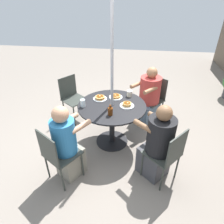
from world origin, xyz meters
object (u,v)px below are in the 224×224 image
Objects in this scene: patio_chair_north at (154,96)px; drinking_glass_a at (83,103)px; pancake_plate_b at (100,98)px; coffee_cup at (130,94)px; syrup_bottle at (110,111)px; patio_table at (112,113)px; patio_chair_west at (167,153)px; pancake_plate_a at (116,96)px; patio_chair_south at (57,154)px; diner_north at (148,99)px; patio_chair_east at (72,96)px; pancake_plate_c at (127,105)px; diner_west at (157,146)px; diner_south at (67,145)px.

drinking_glass_a is (0.93, -1.16, 0.30)m from patio_chair_north.
coffee_cup is at bearing 109.25° from pancake_plate_b.
syrup_bottle is at bearing 27.72° from pancake_plate_b.
patio_chair_west is at bearing 48.29° from patio_table.
drinking_glass_a is (-0.18, -0.46, -0.00)m from syrup_bottle.
patio_chair_west reaches higher than pancake_plate_a.
patio_chair_south is at bearing -19.17° from pancake_plate_b.
patio_table is at bearing -177.58° from syrup_bottle.
syrup_bottle is (0.45, 0.24, 0.04)m from pancake_plate_b.
diner_north is 5.01× the size of pancake_plate_a.
patio_chair_south is at bearing -28.20° from pancake_plate_a.
patio_chair_east is 1.33m from syrup_bottle.
pancake_plate_b is at bearing 89.93° from patio_chair_east.
pancake_plate_c is at bearing 38.51° from pancake_plate_a.
diner_west is 1.13m from pancake_plate_a.
patio_chair_north is 3.87× the size of pancake_plate_b.
coffee_cup is (0.37, -0.35, 0.29)m from diner_north.
pancake_plate_b reaches higher than patio_table.
patio_chair_west is 5.38× the size of syrup_bottle.
patio_chair_north reaches higher than drinking_glass_a.
diner_west is (1.33, 0.09, 0.02)m from diner_north.
patio_chair_west is at bearing 134.53° from patio_chair_north.
patio_chair_north is at bearing 128.80° from drinking_glass_a.
pancake_plate_a is (-0.88, -0.67, 0.24)m from diner_west.
diner_south is 1.02m from pancake_plate_b.
drinking_glass_a is (0.76, 0.44, 0.30)m from patio_chair_east.
diner_north is at bearing 90.00° from patio_chair_north.
patio_chair_north is at bearing 132.92° from patio_chair_east.
pancake_plate_b is at bearing 73.77° from diner_north.
patio_chair_east is at bearing 137.67° from diner_south.
coffee_cup reaches higher than pancake_plate_c.
patio_table is at bearing 90.00° from diner_north.
patio_chair_north is 3.87× the size of pancake_plate_a.
patio_chair_west is at bearing 27.89° from coffee_cup.
patio_chair_south is 5.38× the size of syrup_bottle.
patio_chair_west is 8.67× the size of coffee_cup.
patio_chair_east is at bearing 42.60° from diner_north.
patio_chair_west is at bearing 63.46° from drinking_glass_a.
diner_south reaches higher than coffee_cup.
patio_chair_south is at bearing -10.88° from drinking_glass_a.
diner_west reaches higher than patio_table.
coffee_cup is at bearing 88.55° from diner_south.
diner_north is (-0.70, 0.61, -0.08)m from patio_table.
drinking_glass_a reaches higher than pancake_plate_a.
patio_table is at bearing 90.00° from diner_west.
patio_table is at bearing 90.00° from diner_south.
patio_chair_north is 7.36× the size of drinking_glass_a.
patio_table is at bearing 90.00° from patio_chair_west.
pancake_plate_a is at bearing 103.00° from patio_chair_east.
diner_west is (-0.16, 1.21, -0.01)m from diner_south.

